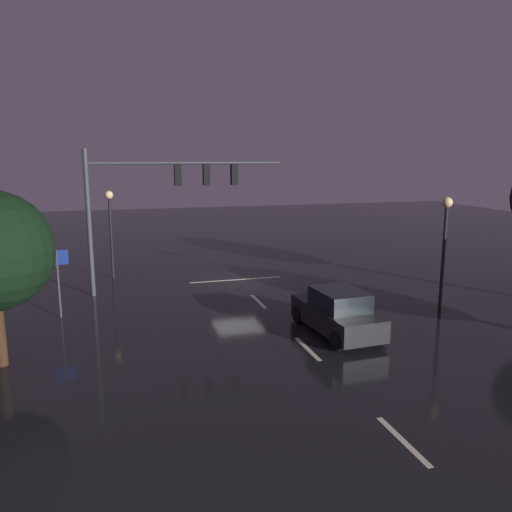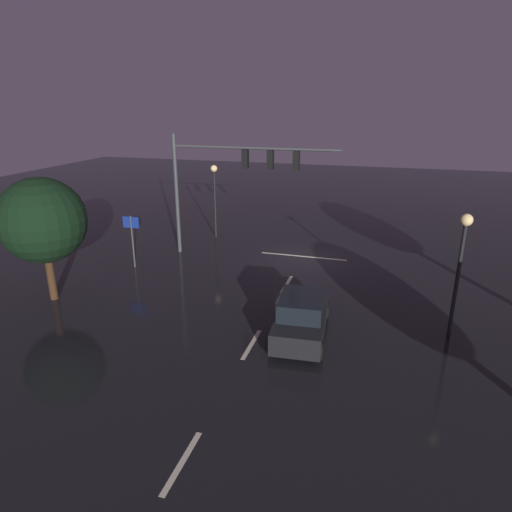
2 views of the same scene
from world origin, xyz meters
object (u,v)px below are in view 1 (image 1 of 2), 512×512
object	(u,v)px
street_lamp_right_kerb	(110,217)
car_approaching	(337,313)
traffic_signal_assembly	(162,190)
route_sign	(57,268)
street_lamp_left_kerb	(445,232)

from	to	relation	value
street_lamp_right_kerb	car_approaching	bearing A→B (deg)	124.65
traffic_signal_assembly	route_sign	xyz separation A→B (m)	(4.59, 3.12, -2.89)
street_lamp_left_kerb	route_sign	xyz separation A→B (m)	(15.53, -3.54, -1.36)
traffic_signal_assembly	route_sign	size ratio (longest dim) A/B	3.27
street_lamp_right_kerb	route_sign	size ratio (longest dim) A/B	1.65
car_approaching	street_lamp_left_kerb	world-z (taller)	street_lamp_left_kerb
traffic_signal_assembly	street_lamp_right_kerb	xyz separation A→B (m)	(2.44, -3.50, -1.62)
traffic_signal_assembly	street_lamp_left_kerb	xyz separation A→B (m)	(-10.94, 6.66, -1.53)
street_lamp_left_kerb	traffic_signal_assembly	bearing A→B (deg)	-31.34
traffic_signal_assembly	street_lamp_left_kerb	bearing A→B (deg)	148.66
car_approaching	street_lamp_left_kerb	bearing A→B (deg)	-166.05
route_sign	traffic_signal_assembly	bearing A→B (deg)	-145.80
street_lamp_right_kerb	route_sign	xyz separation A→B (m)	(2.15, 6.62, -1.28)
traffic_signal_assembly	car_approaching	size ratio (longest dim) A/B	2.09
street_lamp_right_kerb	street_lamp_left_kerb	bearing A→B (deg)	142.77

